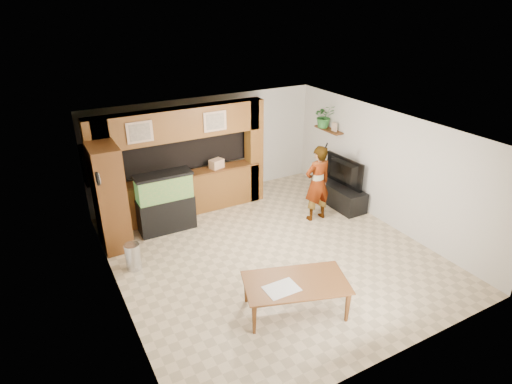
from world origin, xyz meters
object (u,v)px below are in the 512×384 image
aquarium (165,203)px  person (317,183)px  television (341,172)px  pantry_cabinet (110,198)px  dining_table (296,298)px

aquarium → person: size_ratio=0.76×
aquarium → television: bearing=-10.7°
aquarium → person: 3.45m
pantry_cabinet → television: pantry_cabinet is taller
dining_table → television: bearing=60.2°
dining_table → aquarium: bearing=123.1°
pantry_cabinet → dining_table: 4.28m
person → dining_table: person is taller
pantry_cabinet → aquarium: (1.16, 0.10, -0.44)m
television → aquarium: bearing=75.3°
aquarium → dining_table: 3.86m
television → person: (-0.96, -0.35, 0.04)m
pantry_cabinet → dining_table: (2.14, -3.61, -0.81)m
pantry_cabinet → dining_table: size_ratio=1.31×
aquarium → television: size_ratio=1.11×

